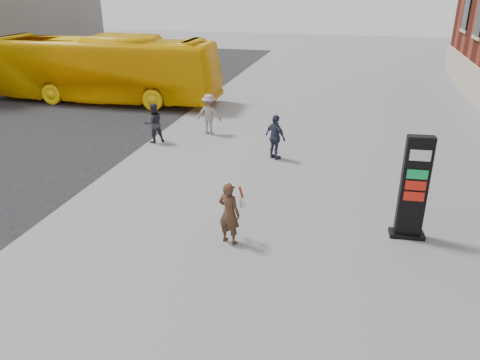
% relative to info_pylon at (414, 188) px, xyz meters
% --- Properties ---
extents(ground, '(100.00, 100.00, 0.00)m').
position_rel_info_pylon_xyz_m(ground, '(-4.81, -1.55, -1.37)').
color(ground, '#9E9EA3').
extents(info_pylon, '(0.91, 0.50, 2.74)m').
position_rel_info_pylon_xyz_m(info_pylon, '(0.00, 0.00, 0.00)').
color(info_pylon, black).
rests_on(info_pylon, ground).
extents(woman, '(0.75, 0.72, 1.65)m').
position_rel_info_pylon_xyz_m(woman, '(-4.41, -1.41, -0.52)').
color(woman, '#42291E').
rests_on(woman, ground).
extents(bus, '(12.68, 3.22, 3.52)m').
position_rel_info_pylon_xyz_m(bus, '(-15.00, 11.50, 0.39)').
color(bus, yellow).
rests_on(bus, road).
extents(pedestrian_a, '(1.00, 0.98, 1.62)m').
position_rel_info_pylon_xyz_m(pedestrian_a, '(-9.51, 5.55, -0.56)').
color(pedestrian_a, '#2A2B35').
rests_on(pedestrian_a, ground).
extents(pedestrian_b, '(1.15, 0.70, 1.73)m').
position_rel_info_pylon_xyz_m(pedestrian_b, '(-7.68, 7.23, -0.51)').
color(pedestrian_b, gray).
rests_on(pedestrian_b, ground).
extents(pedestrian_c, '(1.03, 0.92, 1.68)m').
position_rel_info_pylon_xyz_m(pedestrian_c, '(-4.36, 4.84, -0.53)').
color(pedestrian_c, '#2F364C').
rests_on(pedestrian_c, ground).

